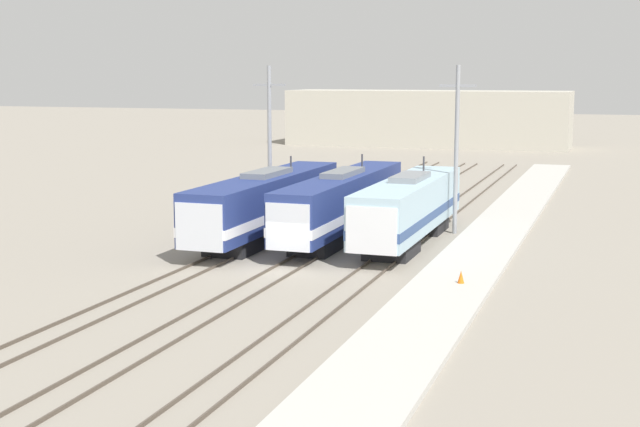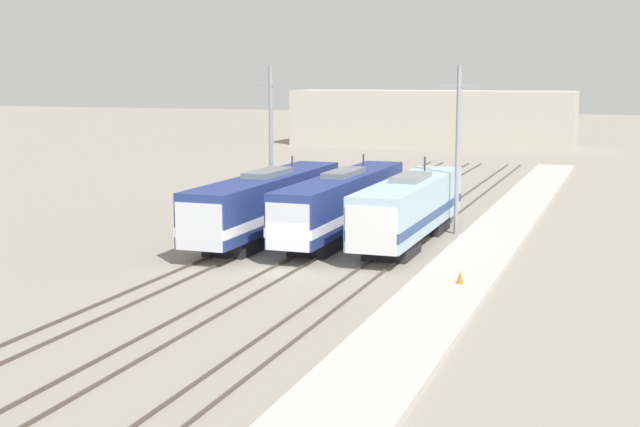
{
  "view_description": "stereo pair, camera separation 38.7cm",
  "coord_description": "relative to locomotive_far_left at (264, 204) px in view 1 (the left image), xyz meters",
  "views": [
    {
      "loc": [
        17.03,
        -43.75,
        10.43
      ],
      "look_at": [
        0.88,
        3.14,
        2.64
      ],
      "focal_mm": 50.0,
      "sensor_mm": 36.0,
      "label": 1
    },
    {
      "loc": [
        17.4,
        -43.62,
        10.43
      ],
      "look_at": [
        0.88,
        3.14,
        2.64
      ],
      "focal_mm": 50.0,
      "sensor_mm": 36.0,
      "label": 2
    }
  ],
  "objects": [
    {
      "name": "catenary_tower_right",
      "position": [
        11.1,
        5.98,
        3.52
      ],
      "size": [
        2.39,
        0.28,
        11.0
      ],
      "color": "gray",
      "rests_on": "ground_plane"
    },
    {
      "name": "catenary_tower_left",
      "position": [
        -2.04,
        5.98,
        3.52
      ],
      "size": [
        2.39,
        0.28,
        11.0
      ],
      "color": "gray",
      "rests_on": "ground_plane"
    },
    {
      "name": "traffic_cone",
      "position": [
        14.19,
        -9.05,
        -1.67
      ],
      "size": [
        0.33,
        0.33,
        0.63
      ],
      "color": "orange",
      "rests_on": "platform"
    },
    {
      "name": "depot_building",
      "position": [
        -6.14,
        76.95,
        1.77
      ],
      "size": [
        40.64,
        10.41,
        8.04
      ],
      "color": "#B2AD9E",
      "rests_on": "ground_plane"
    },
    {
      "name": "rail_pair_center",
      "position": [
        4.51,
        -7.92,
        -2.17
      ],
      "size": [
        1.51,
        120.0,
        0.15
      ],
      "color": "#4C4238",
      "rests_on": "ground_plane"
    },
    {
      "name": "rail_pair_far_left",
      "position": [
        -0.0,
        -7.92,
        -2.17
      ],
      "size": [
        1.51,
        120.0,
        0.15
      ],
      "color": "#4C4238",
      "rests_on": "ground_plane"
    },
    {
      "name": "ground_plane",
      "position": [
        4.51,
        -7.92,
        -2.25
      ],
      "size": [
        400.0,
        400.0,
        0.0
      ],
      "primitive_type": "plane",
      "color": "gray"
    },
    {
      "name": "locomotive_far_right",
      "position": [
        9.02,
        1.31,
        -0.03
      ],
      "size": [
        3.1,
        17.59,
        5.08
      ],
      "color": "#232326",
      "rests_on": "ground_plane"
    },
    {
      "name": "locomotive_far_left",
      "position": [
        0.0,
        0.0,
        0.0
      ],
      "size": [
        3.08,
        19.45,
        4.91
      ],
      "color": "black",
      "rests_on": "ground_plane"
    },
    {
      "name": "platform",
      "position": [
        13.73,
        -7.92,
        -2.12
      ],
      "size": [
        4.0,
        120.0,
        0.26
      ],
      "color": "#B7B5AD",
      "rests_on": "ground_plane"
    },
    {
      "name": "rail_pair_far_right",
      "position": [
        9.02,
        -7.92,
        -2.17
      ],
      "size": [
        1.51,
        120.0,
        0.15
      ],
      "color": "#4C4238",
      "rests_on": "ground_plane"
    },
    {
      "name": "locomotive_center",
      "position": [
        4.51,
        1.79,
        -0.0
      ],
      "size": [
        2.79,
        19.8,
        5.02
      ],
      "color": "black",
      "rests_on": "ground_plane"
    }
  ]
}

